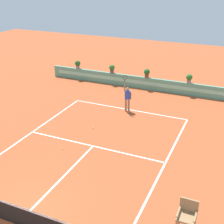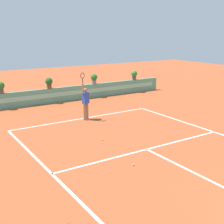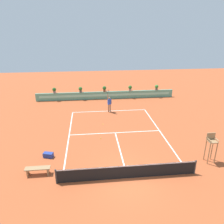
{
  "view_description": "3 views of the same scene",
  "coord_description": "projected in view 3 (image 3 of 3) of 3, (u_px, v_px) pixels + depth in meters",
  "views": [
    {
      "loc": [
        6.98,
        -6.78,
        8.79
      ],
      "look_at": [
        -0.0,
        9.01,
        1.0
      ],
      "focal_mm": 49.68,
      "sensor_mm": 36.0,
      "label": 1
    },
    {
      "loc": [
        -7.53,
        -2.67,
        4.66
      ],
      "look_at": [
        -0.0,
        9.01,
        1.0
      ],
      "focal_mm": 49.24,
      "sensor_mm": 36.0,
      "label": 2
    },
    {
      "loc": [
        -2.24,
        -11.24,
        8.99
      ],
      "look_at": [
        -0.0,
        9.01,
        1.0
      ],
      "focal_mm": 35.21,
      "sensor_mm": 36.0,
      "label": 3
    }
  ],
  "objects": [
    {
      "name": "bench_courtside",
      "position": [
        38.0,
        169.0,
        14.14
      ],
      "size": [
        1.6,
        0.44,
        0.51
      ],
      "color": "#99754C",
      "rests_on": "ground"
    },
    {
      "name": "gear_bag",
      "position": [
        48.0,
        155.0,
        16.09
      ],
      "size": [
        0.77,
        0.54,
        0.36
      ],
      "primitive_type": "cube",
      "rotation": [
        0.0,
        0.0,
        -0.29
      ],
      "color": "navy",
      "rests_on": "ground"
    },
    {
      "name": "potted_plant_far_left",
      "position": [
        54.0,
        90.0,
        27.89
      ],
      "size": [
        0.48,
        0.48,
        0.72
      ],
      "color": "gray",
      "rests_on": "back_wall_barrier"
    },
    {
      "name": "net",
      "position": [
        128.0,
        171.0,
        13.73
      ],
      "size": [
        8.92,
        0.1,
        1.0
      ],
      "color": "#333333",
      "rests_on": "ground"
    },
    {
      "name": "potted_plant_left",
      "position": [
        80.0,
        89.0,
        28.23
      ],
      "size": [
        0.48,
        0.48,
        0.72
      ],
      "color": "#514C47",
      "rests_on": "back_wall_barrier"
    },
    {
      "name": "tennis_player",
      "position": [
        109.0,
        103.0,
        24.28
      ],
      "size": [
        0.59,
        0.33,
        2.58
      ],
      "color": "#9E7051",
      "rests_on": "ground"
    },
    {
      "name": "tennis_ball_near_baseline",
      "position": [
        100.0,
        138.0,
        18.8
      ],
      "size": [
        0.07,
        0.07,
        0.07
      ],
      "primitive_type": "sphere",
      "color": "#CCE033",
      "rests_on": "ground"
    },
    {
      "name": "umpire_chair",
      "position": [
        211.0,
        144.0,
        15.21
      ],
      "size": [
        0.6,
        0.6,
        2.14
      ],
      "color": "#99754C",
      "rests_on": "ground"
    },
    {
      "name": "potted_plant_far_right",
      "position": [
        157.0,
        87.0,
        29.26
      ],
      "size": [
        0.48,
        0.48,
        0.72
      ],
      "color": "#514C47",
      "rests_on": "back_wall_barrier"
    },
    {
      "name": "potted_plant_centre",
      "position": [
        104.0,
        89.0,
        28.54
      ],
      "size": [
        0.48,
        0.48,
        0.72
      ],
      "color": "brown",
      "rests_on": "back_wall_barrier"
    },
    {
      "name": "potted_plant_right",
      "position": [
        130.0,
        88.0,
        28.89
      ],
      "size": [
        0.48,
        0.48,
        0.72
      ],
      "color": "gray",
      "rests_on": "back_wall_barrier"
    },
    {
      "name": "ground_plane",
      "position": [
        116.0,
        135.0,
        19.47
      ],
      "size": [
        60.0,
        60.0,
        0.0
      ],
      "primitive_type": "plane",
      "color": "#A84C28"
    },
    {
      "name": "tennis_ball_mid_court",
      "position": [
        103.0,
        124.0,
        21.48
      ],
      "size": [
        0.07,
        0.07,
        0.07
      ],
      "primitive_type": "sphere",
      "color": "#CCE033",
      "rests_on": "ground"
    },
    {
      "name": "back_wall_barrier",
      "position": [
        106.0,
        95.0,
        28.9
      ],
      "size": [
        18.0,
        0.21,
        1.0
      ],
      "color": "#599E84",
      "rests_on": "ground"
    },
    {
      "name": "court_lines",
      "position": [
        115.0,
        131.0,
        20.13
      ],
      "size": [
        8.32,
        11.94,
        0.01
      ],
      "color": "white",
      "rests_on": "ground"
    }
  ]
}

